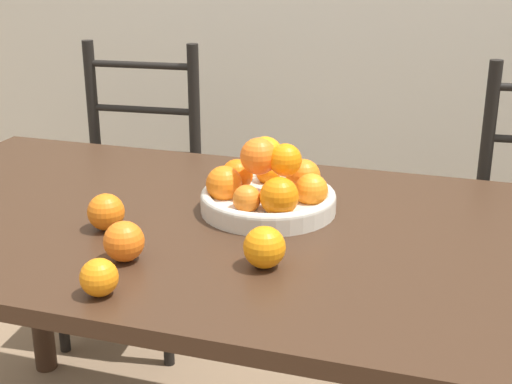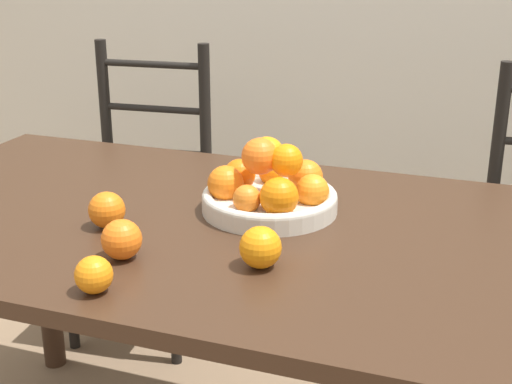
{
  "view_description": "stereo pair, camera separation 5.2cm",
  "coord_description": "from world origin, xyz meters",
  "px_view_note": "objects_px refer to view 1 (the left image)",
  "views": [
    {
      "loc": [
        0.54,
        -1.35,
        1.36
      ],
      "look_at": [
        0.12,
        0.0,
        0.85
      ],
      "focal_mm": 50.0,
      "sensor_mm": 36.0,
      "label": 1
    },
    {
      "loc": [
        0.59,
        -1.34,
        1.36
      ],
      "look_at": [
        0.12,
        0.0,
        0.85
      ],
      "focal_mm": 50.0,
      "sensor_mm": 36.0,
      "label": 2
    }
  ],
  "objects_px": {
    "fruit_bowl": "(268,190)",
    "orange_loose_2": "(106,212)",
    "orange_loose_0": "(99,277)",
    "orange_loose_1": "(264,247)",
    "orange_loose_3": "(124,241)",
    "chair_left": "(133,204)"
  },
  "relations": [
    {
      "from": "fruit_bowl",
      "to": "chair_left",
      "type": "relative_size",
      "value": 0.3
    },
    {
      "from": "orange_loose_0",
      "to": "orange_loose_2",
      "type": "bearing_deg",
      "value": 116.39
    },
    {
      "from": "fruit_bowl",
      "to": "orange_loose_3",
      "type": "relative_size",
      "value": 3.86
    },
    {
      "from": "orange_loose_2",
      "to": "orange_loose_0",
      "type": "bearing_deg",
      "value": -63.61
    },
    {
      "from": "orange_loose_0",
      "to": "orange_loose_1",
      "type": "xyz_separation_m",
      "value": [
        0.24,
        0.19,
        0.01
      ]
    },
    {
      "from": "orange_loose_1",
      "to": "orange_loose_2",
      "type": "xyz_separation_m",
      "value": [
        -0.37,
        0.07,
        -0.0
      ]
    },
    {
      "from": "fruit_bowl",
      "to": "orange_loose_2",
      "type": "distance_m",
      "value": 0.36
    },
    {
      "from": "fruit_bowl",
      "to": "orange_loose_0",
      "type": "bearing_deg",
      "value": -109.24
    },
    {
      "from": "orange_loose_1",
      "to": "orange_loose_2",
      "type": "distance_m",
      "value": 0.38
    },
    {
      "from": "orange_loose_0",
      "to": "orange_loose_2",
      "type": "distance_m",
      "value": 0.3
    },
    {
      "from": "fruit_bowl",
      "to": "orange_loose_3",
      "type": "height_order",
      "value": "fruit_bowl"
    },
    {
      "from": "orange_loose_0",
      "to": "chair_left",
      "type": "distance_m",
      "value": 1.27
    },
    {
      "from": "orange_loose_2",
      "to": "orange_loose_3",
      "type": "bearing_deg",
      "value": -49.57
    },
    {
      "from": "orange_loose_3",
      "to": "orange_loose_2",
      "type": "bearing_deg",
      "value": 130.43
    },
    {
      "from": "orange_loose_0",
      "to": "orange_loose_3",
      "type": "xyz_separation_m",
      "value": [
        -0.02,
        0.14,
        0.01
      ]
    },
    {
      "from": "orange_loose_1",
      "to": "orange_loose_2",
      "type": "bearing_deg",
      "value": 168.85
    },
    {
      "from": "orange_loose_1",
      "to": "chair_left",
      "type": "xyz_separation_m",
      "value": [
        -0.76,
        0.92,
        -0.34
      ]
    },
    {
      "from": "orange_loose_2",
      "to": "fruit_bowl",
      "type": "bearing_deg",
      "value": 34.66
    },
    {
      "from": "fruit_bowl",
      "to": "orange_loose_2",
      "type": "height_order",
      "value": "fruit_bowl"
    },
    {
      "from": "orange_loose_1",
      "to": "chair_left",
      "type": "height_order",
      "value": "chair_left"
    },
    {
      "from": "orange_loose_2",
      "to": "orange_loose_3",
      "type": "xyz_separation_m",
      "value": [
        0.11,
        -0.13,
        0.0
      ]
    },
    {
      "from": "orange_loose_1",
      "to": "chair_left",
      "type": "bearing_deg",
      "value": 129.44
    }
  ]
}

